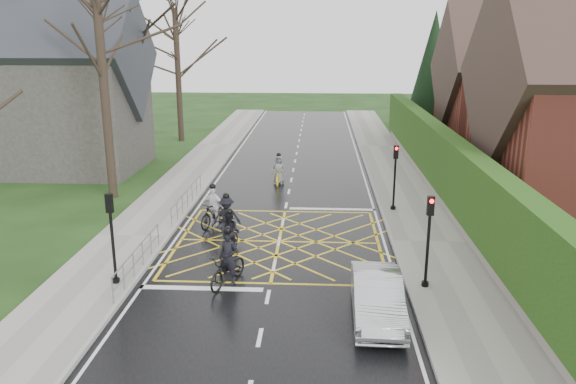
# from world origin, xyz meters

# --- Properties ---
(ground) EXTENTS (120.00, 120.00, 0.00)m
(ground) POSITION_xyz_m (0.00, 0.00, 0.00)
(ground) COLOR black
(ground) RESTS_ON ground
(road) EXTENTS (9.00, 80.00, 0.01)m
(road) POSITION_xyz_m (0.00, 0.00, 0.01)
(road) COLOR black
(road) RESTS_ON ground
(sidewalk_right) EXTENTS (3.00, 80.00, 0.15)m
(sidewalk_right) POSITION_xyz_m (6.00, 0.00, 0.07)
(sidewalk_right) COLOR gray
(sidewalk_right) RESTS_ON ground
(sidewalk_left) EXTENTS (3.00, 80.00, 0.15)m
(sidewalk_left) POSITION_xyz_m (-6.00, 0.00, 0.07)
(sidewalk_left) COLOR gray
(sidewalk_left) RESTS_ON ground
(stone_wall) EXTENTS (0.50, 38.00, 0.70)m
(stone_wall) POSITION_xyz_m (7.75, 6.00, 0.35)
(stone_wall) COLOR slate
(stone_wall) RESTS_ON ground
(hedge) EXTENTS (0.90, 38.00, 2.80)m
(hedge) POSITION_xyz_m (7.75, 6.00, 2.10)
(hedge) COLOR #17380F
(hedge) RESTS_ON stone_wall
(house_far) EXTENTS (9.80, 8.80, 10.30)m
(house_far) POSITION_xyz_m (14.75, 18.00, 4.36)
(house_far) COLOR maroon
(house_far) RESTS_ON ground
(conifer) EXTENTS (4.60, 4.60, 10.00)m
(conifer) POSITION_xyz_m (10.75, 26.00, 4.99)
(conifer) COLOR black
(conifer) RESTS_ON ground
(church) EXTENTS (8.80, 7.80, 11.00)m
(church) POSITION_xyz_m (-13.54, 12.00, 4.93)
(church) COLOR #2D2B28
(church) RESTS_ON ground
(tree_near) EXTENTS (9.24, 9.24, 11.44)m
(tree_near) POSITION_xyz_m (-9.00, 6.00, 7.91)
(tree_near) COLOR black
(tree_near) RESTS_ON ground
(tree_mid) EXTENTS (10.08, 10.08, 12.48)m
(tree_mid) POSITION_xyz_m (-10.00, 14.00, 8.63)
(tree_mid) COLOR black
(tree_mid) RESTS_ON ground
(tree_far) EXTENTS (8.40, 8.40, 10.40)m
(tree_far) POSITION_xyz_m (-9.30, 22.00, 7.19)
(tree_far) COLOR black
(tree_far) RESTS_ON ground
(railing_south) EXTENTS (0.05, 5.04, 1.03)m
(railing_south) POSITION_xyz_m (-4.65, -3.50, 0.78)
(railing_south) COLOR slate
(railing_south) RESTS_ON ground
(railing_north) EXTENTS (0.05, 6.04, 1.03)m
(railing_north) POSITION_xyz_m (-4.65, 4.00, 0.79)
(railing_north) COLOR slate
(railing_north) RESTS_ON ground
(traffic_light_ne) EXTENTS (0.24, 0.31, 3.21)m
(traffic_light_ne) POSITION_xyz_m (5.10, 4.20, 1.66)
(traffic_light_ne) COLOR black
(traffic_light_ne) RESTS_ON ground
(traffic_light_se) EXTENTS (0.24, 0.31, 3.21)m
(traffic_light_se) POSITION_xyz_m (5.10, -4.20, 1.66)
(traffic_light_se) COLOR black
(traffic_light_se) RESTS_ON ground
(traffic_light_sw) EXTENTS (0.24, 0.31, 3.21)m
(traffic_light_sw) POSITION_xyz_m (-5.10, -4.50, 1.66)
(traffic_light_sw) COLOR black
(traffic_light_sw) RESTS_ON ground
(cyclist_rear) EXTENTS (1.46, 2.21, 2.03)m
(cyclist_rear) POSITION_xyz_m (-1.40, -4.10, 0.66)
(cyclist_rear) COLOR black
(cyclist_rear) RESTS_ON ground
(cyclist_back) EXTENTS (0.91, 1.85, 1.80)m
(cyclist_back) POSITION_xyz_m (-1.77, -1.37, 0.68)
(cyclist_back) COLOR black
(cyclist_back) RESTS_ON ground
(cyclist_mid) EXTENTS (1.24, 2.06, 1.91)m
(cyclist_mid) POSITION_xyz_m (-2.17, 0.33, 0.70)
(cyclist_mid) COLOR black
(cyclist_mid) RESTS_ON ground
(cyclist_front) EXTENTS (1.23, 1.97, 1.91)m
(cyclist_front) POSITION_xyz_m (-2.99, 1.75, 0.71)
(cyclist_front) COLOR black
(cyclist_front) RESTS_ON ground
(cyclist_lead) EXTENTS (0.80, 1.83, 1.77)m
(cyclist_lead) POSITION_xyz_m (-0.66, 9.08, 0.61)
(cyclist_lead) COLOR yellow
(cyclist_lead) RESTS_ON ground
(car) EXTENTS (1.49, 4.11, 1.35)m
(car) POSITION_xyz_m (3.33, -6.16, 0.67)
(car) COLOR #B9BBC1
(car) RESTS_ON ground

